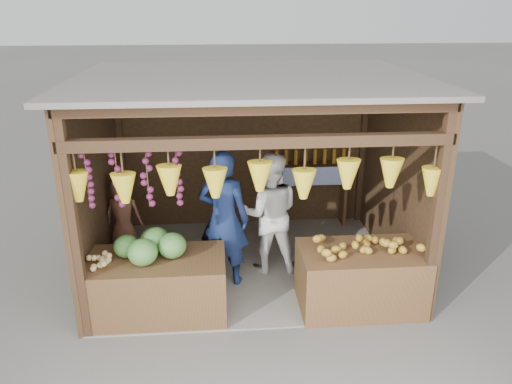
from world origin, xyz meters
TOP-DOWN VIEW (x-y plane):
  - ground at (0.00, 0.00)m, footprint 80.00×80.00m
  - stall_structure at (-0.03, -0.04)m, footprint 4.30×3.30m
  - back_shelf at (1.05, 1.28)m, footprint 1.25×0.32m
  - counter_left at (-1.18, -1.06)m, footprint 1.61×0.85m
  - counter_right at (1.25, -1.10)m, footprint 1.47×0.85m
  - stool at (-1.74, 0.14)m, footprint 0.29×0.29m
  - man_standing at (-0.38, -0.39)m, footprint 0.77×0.63m
  - woman_standing at (0.25, -0.11)m, footprint 0.86×0.70m
  - vendor_seated at (-1.74, 0.14)m, footprint 0.57×0.43m
  - melon_pile at (-1.22, -1.00)m, footprint 1.00×0.50m
  - tanfruit_pile at (-1.79, -1.14)m, footprint 0.34×0.40m
  - mango_pile at (1.27, -1.09)m, footprint 1.40×0.64m

SIDE VIEW (x-z plane):
  - ground at x=0.00m, z-range 0.00..0.00m
  - stool at x=-1.74m, z-range 0.00..0.27m
  - counter_left at x=-1.18m, z-range 0.00..0.73m
  - counter_right at x=1.25m, z-range 0.00..0.75m
  - vendor_seated at x=-1.74m, z-range 0.27..1.31m
  - tanfruit_pile at x=-1.79m, z-range 0.73..0.86m
  - woman_standing at x=0.25m, z-range 0.00..1.69m
  - mango_pile at x=1.27m, z-range 0.75..0.97m
  - back_shelf at x=1.05m, z-range 0.21..1.54m
  - melon_pile at x=-1.22m, z-range 0.73..1.05m
  - man_standing at x=-0.38m, z-range 0.00..1.83m
  - stall_structure at x=-0.03m, z-range 0.34..3.00m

